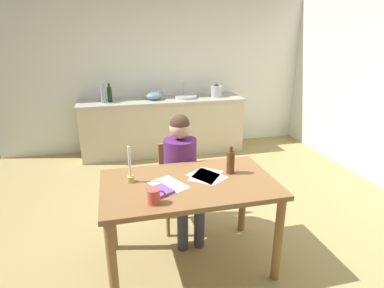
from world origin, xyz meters
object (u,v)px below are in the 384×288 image
(chair_at_table, at_px, (179,181))
(book_magazine, at_px, (161,191))
(sink_unit, at_px, (186,97))
(wine_glass_near_sink, at_px, (164,91))
(candlestick, at_px, (130,172))
(wine_glass_by_kettle, at_px, (157,91))
(dining_table, at_px, (189,194))
(person_seated, at_px, (182,168))
(bottle_oil, at_px, (103,94))
(mixing_bowl, at_px, (154,96))
(stovetop_kettle, at_px, (216,91))
(coffee_mug, at_px, (154,196))
(wine_bottle_on_table, at_px, (231,162))
(wine_glass_back_left, at_px, (151,91))
(bottle_vinegar, at_px, (110,94))

(chair_at_table, distance_m, book_magazine, 0.89)
(sink_unit, bearing_deg, wine_glass_near_sink, 156.73)
(candlestick, bearing_deg, wine_glass_by_kettle, 77.55)
(dining_table, relative_size, person_seated, 1.17)
(dining_table, relative_size, bottle_oil, 4.57)
(mixing_bowl, bearing_deg, stovetop_kettle, 0.26)
(coffee_mug, distance_m, candlestick, 0.41)
(book_magazine, height_order, sink_unit, sink_unit)
(wine_glass_near_sink, bearing_deg, sink_unit, -23.27)
(wine_glass_near_sink, bearing_deg, wine_bottle_on_table, -88.07)
(wine_glass_by_kettle, bearing_deg, bottle_oil, -165.91)
(wine_bottle_on_table, relative_size, stovetop_kettle, 1.10)
(sink_unit, height_order, mixing_bowl, sink_unit)
(coffee_mug, height_order, sink_unit, sink_unit)
(dining_table, bearing_deg, sink_unit, 77.52)
(chair_at_table, bearing_deg, wine_glass_back_left, 89.27)
(mixing_bowl, height_order, wine_glass_back_left, wine_glass_back_left)
(person_seated, relative_size, wine_glass_back_left, 7.76)
(bottle_vinegar, xyz_separation_m, stovetop_kettle, (1.73, 0.01, -0.02))
(coffee_mug, bearing_deg, chair_at_table, 68.63)
(coffee_mug, xyz_separation_m, wine_glass_back_left, (0.39, 3.24, 0.18))
(dining_table, xyz_separation_m, chair_at_table, (0.05, 0.66, -0.19))
(coffee_mug, xyz_separation_m, bottle_vinegar, (-0.27, 3.08, 0.19))
(chair_at_table, height_order, wine_bottle_on_table, wine_bottle_on_table)
(wine_glass_near_sink, bearing_deg, wine_glass_back_left, 180.00)
(chair_at_table, xyz_separation_m, wine_bottle_on_table, (0.33, -0.57, 0.41))
(wine_glass_near_sink, bearing_deg, mixing_bowl, -139.74)
(candlestick, relative_size, book_magazine, 1.74)
(person_seated, distance_m, wine_glass_by_kettle, 2.48)
(bottle_vinegar, relative_size, stovetop_kettle, 1.30)
(book_magazine, height_order, bottle_oil, bottle_oil)
(bottle_oil, bearing_deg, book_magazine, -81.41)
(dining_table, relative_size, candlestick, 4.58)
(bottle_vinegar, distance_m, wine_glass_back_left, 0.68)
(mixing_bowl, bearing_deg, person_seated, -91.24)
(dining_table, height_order, wine_glass_back_left, wine_glass_back_left)
(mixing_bowl, bearing_deg, chair_at_table, -91.45)
(person_seated, relative_size, book_magazine, 6.81)
(candlestick, bearing_deg, person_seated, 38.09)
(coffee_mug, distance_m, mixing_bowl, 3.12)
(dining_table, height_order, bottle_oil, bottle_oil)
(book_magazine, height_order, wine_glass_near_sink, wine_glass_near_sink)
(candlestick, height_order, wine_glass_by_kettle, candlestick)
(person_seated, bearing_deg, chair_at_table, 91.89)
(dining_table, bearing_deg, book_magazine, -155.15)
(wine_bottle_on_table, bearing_deg, wine_glass_near_sink, 91.93)
(chair_at_table, xyz_separation_m, bottle_oil, (-0.73, 2.10, 0.56))
(person_seated, relative_size, sink_unit, 3.32)
(wine_bottle_on_table, height_order, wine_glass_near_sink, wine_glass_near_sink)
(stovetop_kettle, bearing_deg, person_seated, -115.33)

